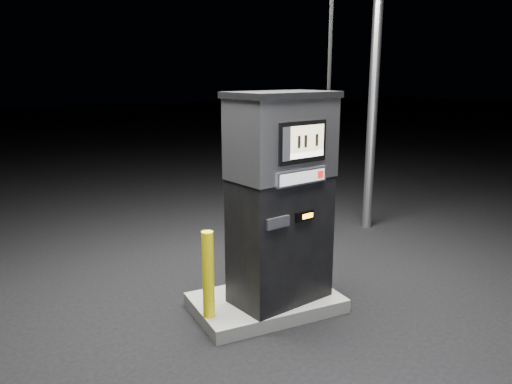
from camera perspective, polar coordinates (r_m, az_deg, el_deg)
name	(u,v)px	position (r m, az deg, el deg)	size (l,w,h in m)	color
ground	(266,309)	(5.79, 1.12, -13.19)	(80.00, 80.00, 0.00)	black
pump_island	(266,303)	(5.76, 1.13, -12.52)	(1.60, 1.00, 0.15)	slate
fuel_dispenser	(281,197)	(5.31, 2.90, -0.57)	(1.31, 0.89, 4.70)	black
bollard_left	(208,275)	(5.14, -5.48, -9.40)	(0.12, 0.12, 0.92)	#FEF00E
bollard_right	(319,255)	(5.68, 7.21, -7.14)	(0.12, 0.12, 0.92)	#FEF00E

